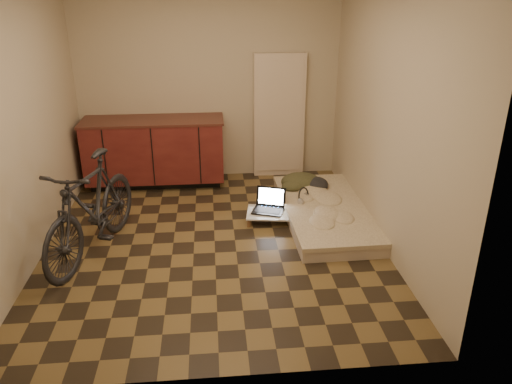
{
  "coord_description": "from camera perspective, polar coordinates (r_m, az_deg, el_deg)",
  "views": [
    {
      "loc": [
        0.0,
        -4.73,
        2.58
      ],
      "look_at": [
        0.45,
        0.01,
        0.55
      ],
      "focal_mm": 35.0,
      "sensor_mm": 36.0,
      "label": 1
    }
  ],
  "objects": [
    {
      "name": "clothing_pile",
      "position": [
        6.35,
        5.6,
        1.68
      ],
      "size": [
        0.54,
        0.45,
        0.21
      ],
      "primitive_type": null,
      "rotation": [
        0.0,
        0.0,
        0.02
      ],
      "color": "#373820",
      "rests_on": "futon"
    },
    {
      "name": "lap_desk",
      "position": [
        5.78,
        2.19,
        -2.42
      ],
      "size": [
        0.7,
        0.51,
        0.11
      ],
      "rotation": [
        0.0,
        0.0,
        -0.15
      ],
      "color": "brown",
      "rests_on": "ground"
    },
    {
      "name": "cabinets",
      "position": [
        6.82,
        -11.46,
        4.55
      ],
      "size": [
        1.84,
        0.62,
        0.91
      ],
      "color": "black",
      "rests_on": "ground"
    },
    {
      "name": "futon",
      "position": [
        5.88,
        7.92,
        -2.26
      ],
      "size": [
        0.98,
        1.98,
        0.17
      ],
      "rotation": [
        0.0,
        0.0,
        0.02
      ],
      "color": "#BFAD99",
      "rests_on": "ground"
    },
    {
      "name": "mouse",
      "position": [
        5.72,
        4.56,
        -2.42
      ],
      "size": [
        0.06,
        0.1,
        0.04
      ],
      "primitive_type": "ellipsoid",
      "rotation": [
        0.0,
        0.0,
        0.0
      ],
      "color": "white",
      "rests_on": "lap_desk"
    },
    {
      "name": "bicycle",
      "position": [
        5.15,
        -18.41,
        -1.23
      ],
      "size": [
        1.02,
        1.82,
        1.13
      ],
      "primitive_type": "imported",
      "rotation": [
        0.0,
        0.0,
        -0.31
      ],
      "color": "black",
      "rests_on": "ground"
    },
    {
      "name": "laptop",
      "position": [
        5.81,
        1.51,
        -1.58
      ],
      "size": [
        0.43,
        0.41,
        0.24
      ],
      "rotation": [
        0.0,
        0.0,
        -0.34
      ],
      "color": "black",
      "rests_on": "lap_desk"
    },
    {
      "name": "headphones",
      "position": [
        5.91,
        5.46,
        -0.34
      ],
      "size": [
        0.3,
        0.3,
        0.15
      ],
      "primitive_type": null,
      "rotation": [
        0.0,
        0.0,
        0.8
      ],
      "color": "black",
      "rests_on": "futon"
    },
    {
      "name": "room_shell",
      "position": [
        4.9,
        -5.25,
        7.85
      ],
      "size": [
        3.5,
        4.0,
        2.6
      ],
      "color": "brown",
      "rests_on": "ground"
    },
    {
      "name": "appliance_panel",
      "position": [
        6.96,
        2.67,
        8.66
      ],
      "size": [
        0.7,
        0.1,
        1.7
      ],
      "primitive_type": "cube",
      "color": "beige",
      "rests_on": "ground"
    }
  ]
}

